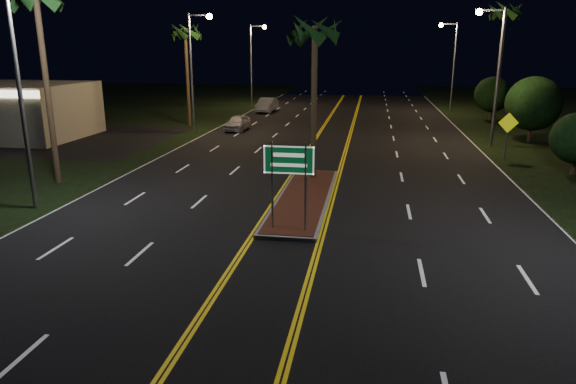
% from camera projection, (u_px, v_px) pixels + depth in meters
% --- Properties ---
extents(ground, '(120.00, 120.00, 0.00)m').
position_uv_depth(ground, '(275.00, 263.00, 16.10)').
color(ground, black).
rests_on(ground, ground).
extents(median_island, '(2.25, 10.25, 0.17)m').
position_uv_depth(median_island, '(304.00, 198.00, 22.73)').
color(median_island, gray).
rests_on(median_island, ground).
extents(highway_sign, '(1.80, 0.08, 3.20)m').
position_uv_depth(highway_sign, '(289.00, 168.00, 18.11)').
color(highway_sign, gray).
rests_on(highway_sign, ground).
extents(streetlight_left_near, '(1.91, 0.44, 9.00)m').
position_uv_depth(streetlight_left_near, '(26.00, 70.00, 20.01)').
color(streetlight_left_near, gray).
rests_on(streetlight_left_near, ground).
extents(streetlight_left_mid, '(1.91, 0.44, 9.00)m').
position_uv_depth(streetlight_left_mid, '(196.00, 59.00, 39.01)').
color(streetlight_left_mid, gray).
rests_on(streetlight_left_mid, ground).
extents(streetlight_left_far, '(1.91, 0.44, 9.00)m').
position_uv_depth(streetlight_left_far, '(254.00, 56.00, 58.02)').
color(streetlight_left_far, gray).
rests_on(streetlight_left_far, ground).
extents(streetlight_right_mid, '(1.91, 0.44, 9.00)m').
position_uv_depth(streetlight_right_mid, '(494.00, 61.00, 33.83)').
color(streetlight_right_mid, gray).
rests_on(streetlight_right_mid, ground).
extents(streetlight_right_far, '(1.91, 0.44, 9.00)m').
position_uv_depth(streetlight_right_far, '(451.00, 56.00, 52.84)').
color(streetlight_right_far, gray).
rests_on(streetlight_right_far, ground).
extents(palm_median, '(2.40, 2.40, 8.30)m').
position_uv_depth(palm_median, '(315.00, 31.00, 24.11)').
color(palm_median, '#382819').
rests_on(palm_median, ground).
extents(palm_left_far, '(2.40, 2.40, 8.80)m').
position_uv_depth(palm_left_far, '(185.00, 32.00, 42.59)').
color(palm_left_far, '#382819').
rests_on(palm_left_far, ground).
extents(palm_right_far, '(2.40, 2.40, 10.30)m').
position_uv_depth(palm_right_far, '(505.00, 13.00, 40.15)').
color(palm_right_far, '#382819').
rests_on(palm_right_far, ground).
extents(shrub_mid, '(3.78, 3.78, 4.62)m').
position_uv_depth(shrub_mid, '(533.00, 104.00, 36.00)').
color(shrub_mid, '#382819').
rests_on(shrub_mid, ground).
extents(shrub_far, '(3.24, 3.24, 3.96)m').
position_uv_depth(shrub_far, '(492.00, 95.00, 47.54)').
color(shrub_far, '#382819').
rests_on(shrub_far, ground).
extents(car_near, '(2.06, 4.45, 1.46)m').
position_uv_depth(car_near, '(238.00, 122.00, 41.70)').
color(car_near, '#B4B2B9').
rests_on(car_near, ground).
extents(car_far, '(2.45, 5.13, 1.67)m').
position_uv_depth(car_far, '(267.00, 104.00, 53.95)').
color(car_far, silver).
rests_on(car_far, ground).
extents(warning_sign, '(1.18, 0.15, 2.83)m').
position_uv_depth(warning_sign, '(508.00, 129.00, 30.41)').
color(warning_sign, gray).
rests_on(warning_sign, ground).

